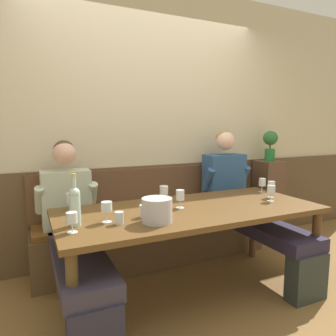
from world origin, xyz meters
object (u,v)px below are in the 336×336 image
wall_bench (156,234)px  potted_plant (270,143)px  dining_table (191,217)px  wine_glass_by_bottle (71,199)px  wine_glass_center_rear (164,191)px  ice_bucket (157,210)px  wine_glass_center_front (271,190)px  water_tumbler_left (119,218)px  person_center_right_seat (73,227)px  person_center_left_seat (244,200)px  wine_bottle_clear_water (75,205)px  water_tumbler_center (143,211)px  wine_glass_mid_right (180,196)px  wine_glass_left_end (262,183)px  wine_glass_right_end (107,207)px  wine_glass_mid_left (72,219)px  wine_glass_near_bucket (271,186)px

wall_bench → potted_plant: 1.73m
dining_table → wine_glass_by_bottle: wine_glass_by_bottle is taller
wine_glass_center_rear → ice_bucket: bearing=-118.9°
wall_bench → wine_glass_by_bottle: wall_bench is taller
dining_table → wine_glass_center_front: bearing=-7.3°
wine_glass_by_bottle → water_tumbler_left: size_ratio=1.60×
person_center_right_seat → person_center_left_seat: (1.66, 0.02, 0.03)m
wine_bottle_clear_water → water_tumbler_center: bearing=-0.7°
wine_bottle_clear_water → potted_plant: potted_plant is taller
wine_glass_by_bottle → wine_glass_mid_right: size_ratio=0.92×
person_center_left_seat → wine_glass_left_end: size_ratio=9.78×
wine_glass_center_front → wine_glass_right_end: (-1.42, 0.01, 0.00)m
dining_table → wine_glass_mid_left: size_ratio=16.30×
dining_table → ice_bucket: size_ratio=10.03×
water_tumbler_left → wine_bottle_clear_water: bearing=162.0°
wine_glass_by_bottle → wine_glass_center_front: wine_glass_center_front is taller
wine_glass_right_end → wine_glass_center_rear: bearing=31.0°
wine_glass_center_front → water_tumbler_left: 1.36m
wine_glass_center_front → water_tumbler_center: wine_glass_center_front is taller
wine_glass_near_bucket → wine_glass_center_rear: bearing=165.6°
wine_glass_mid_left → wine_glass_left_end: size_ratio=0.93×
person_center_right_seat → wine_glass_mid_left: size_ratio=10.44×
person_center_right_seat → water_tumbler_center: size_ratio=14.77×
wine_glass_right_end → potted_plant: size_ratio=0.39×
wine_glass_center_front → water_tumbler_left: size_ratio=1.66×
wine_glass_left_end → water_tumbler_center: 1.39m
wall_bench → wine_glass_center_front: 1.22m
wine_glass_right_end → water_tumbler_left: 0.11m
person_center_left_seat → wine_glass_mid_left: 1.82m
ice_bucket → wine_glass_center_rear: bearing=61.1°
wine_bottle_clear_water → wine_glass_center_front: size_ratio=2.48×
wine_glass_center_rear → water_tumbler_left: bearing=-140.7°
ice_bucket → water_tumbler_center: 0.16m
dining_table → wine_glass_left_end: size_ratio=15.20×
wine_bottle_clear_water → wine_glass_mid_left: size_ratio=2.70×
person_center_left_seat → wine_glass_left_end: bearing=-40.2°
person_center_left_seat → water_tumbler_left: person_center_left_seat is taller
wine_bottle_clear_water → wine_glass_near_bucket: size_ratio=2.31×
wine_bottle_clear_water → wine_glass_center_rear: (0.78, 0.33, -0.04)m
wine_glass_near_bucket → wine_glass_left_end: bearing=67.8°
wine_glass_by_bottle → dining_table: bearing=-21.2°
wine_glass_by_bottle → wine_glass_center_front: 1.66m
person_center_right_seat → person_center_left_seat: size_ratio=0.99×
wine_glass_center_rear → water_tumbler_left: 0.66m
wine_glass_left_end → wine_glass_center_rear: bearing=178.5°
wine_glass_right_end → water_tumbler_center: size_ratio=1.58×
wine_glass_mid_left → wine_glass_mid_right: (0.85, 0.23, 0.01)m
person_center_right_seat → wine_glass_by_bottle: (-0.00, 0.02, 0.22)m
person_center_right_seat → wine_bottle_clear_water: bearing=-94.8°
wine_bottle_clear_water → wine_glass_by_bottle: (0.03, 0.41, -0.05)m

